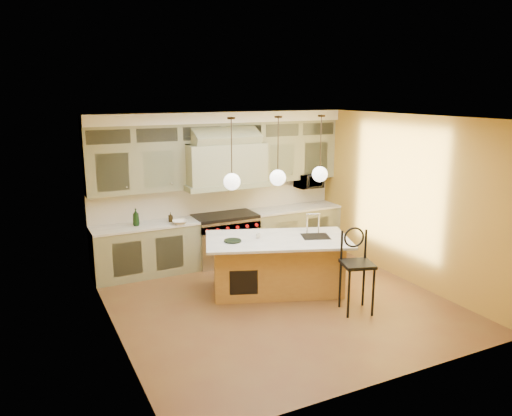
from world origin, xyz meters
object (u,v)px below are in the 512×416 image
range (225,238)px  microwave (309,181)px  kitchen_island (277,263)px  counter_stool (357,265)px

range → microwave: size_ratio=2.21×
range → kitchen_island: bearing=-82.4°
range → kitchen_island: (0.23, -1.70, -0.01)m
kitchen_island → microwave: microwave is taller
range → kitchen_island: 1.71m
kitchen_island → microwave: bearing=66.6°
range → microwave: bearing=3.1°
kitchen_island → counter_stool: size_ratio=2.05×
counter_stool → kitchen_island: bearing=135.6°
range → microwave: 2.18m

